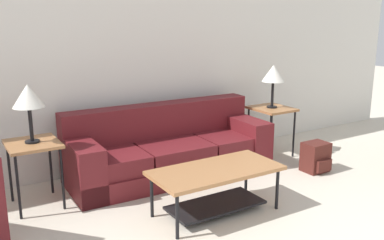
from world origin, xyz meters
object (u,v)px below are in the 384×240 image
side_table_right (272,113)px  table_lamp_right (273,74)px  couch (169,150)px  coffee_table (216,180)px  table_lamp_left (28,97)px  backpack (316,157)px  side_table_left (33,150)px

side_table_right → table_lamp_right: bearing=-97.1°
couch → coffee_table: (-0.11, -1.13, 0.03)m
table_lamp_left → couch: bearing=2.3°
table_lamp_left → backpack: 3.33m
side_table_left → backpack: size_ratio=1.83×
table_lamp_left → table_lamp_right: bearing=0.0°
couch → table_lamp_right: size_ratio=4.22×
couch → table_lamp_left: bearing=-177.7°
backpack → coffee_table: bearing=-169.9°
table_lamp_left → side_table_left: bearing=82.9°
couch → table_lamp_right: table_lamp_right is taller
coffee_table → backpack: 1.71m
coffee_table → side_table_right: bearing=33.2°
table_lamp_left → table_lamp_right: size_ratio=1.00×
couch → side_table_left: couch is taller
table_lamp_left → table_lamp_right: same height
coffee_table → side_table_right: (1.64, 1.07, 0.25)m
side_table_left → coffee_table: bearing=-37.0°
couch → side_table_right: size_ratio=3.66×
table_lamp_right → backpack: bearing=-86.9°
couch → backpack: size_ratio=6.70×
side_table_right → backpack: (0.04, -0.77, -0.41)m
table_lamp_right → table_lamp_left: bearing=180.0°
couch → backpack: (1.57, -0.84, -0.12)m
side_table_right → backpack: side_table_right is taller
coffee_table → backpack: coffee_table is taller
couch → side_table_left: size_ratio=3.66×
side_table_right → table_lamp_left: size_ratio=1.15×
couch → backpack: couch is taller
couch → table_lamp_left: size_ratio=4.22×
table_lamp_right → couch: bearing=177.7°
side_table_right → table_lamp_left: (-3.06, -0.00, 0.52)m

